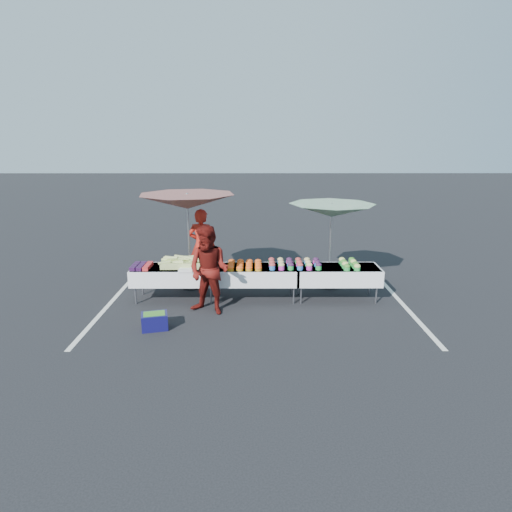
{
  "coord_description": "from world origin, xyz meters",
  "views": [
    {
      "loc": [
        -0.03,
        -9.05,
        3.42
      ],
      "look_at": [
        0.0,
        0.0,
        1.0
      ],
      "focal_mm": 30.0,
      "sensor_mm": 36.0,
      "label": 1
    }
  ],
  "objects_px": {
    "vendor": "(202,246)",
    "customer": "(209,270)",
    "table_left": "(175,274)",
    "storage_bin": "(155,321)",
    "table_center": "(256,274)",
    "umbrella_right": "(332,211)",
    "table_right": "(337,274)",
    "umbrella_left": "(187,202)"
  },
  "relations": [
    {
      "from": "umbrella_right",
      "to": "table_right",
      "type": "bearing_deg",
      "value": -87.67
    },
    {
      "from": "customer",
      "to": "storage_bin",
      "type": "relative_size",
      "value": 3.33
    },
    {
      "from": "table_center",
      "to": "table_right",
      "type": "bearing_deg",
      "value": 0.0
    },
    {
      "from": "vendor",
      "to": "umbrella_left",
      "type": "relative_size",
      "value": 0.7
    },
    {
      "from": "table_left",
      "to": "storage_bin",
      "type": "height_order",
      "value": "table_left"
    },
    {
      "from": "table_left",
      "to": "umbrella_left",
      "type": "distance_m",
      "value": 1.7
    },
    {
      "from": "vendor",
      "to": "table_left",
      "type": "bearing_deg",
      "value": 82.18
    },
    {
      "from": "table_right",
      "to": "storage_bin",
      "type": "distance_m",
      "value": 4.07
    },
    {
      "from": "table_left",
      "to": "vendor",
      "type": "bearing_deg",
      "value": 69.98
    },
    {
      "from": "table_left",
      "to": "table_center",
      "type": "distance_m",
      "value": 1.8
    },
    {
      "from": "table_right",
      "to": "umbrella_left",
      "type": "bearing_deg",
      "value": 167.19
    },
    {
      "from": "vendor",
      "to": "umbrella_right",
      "type": "relative_size",
      "value": 0.84
    },
    {
      "from": "table_center",
      "to": "customer",
      "type": "relative_size",
      "value": 1.02
    },
    {
      "from": "table_right",
      "to": "vendor",
      "type": "bearing_deg",
      "value": 158.22
    },
    {
      "from": "umbrella_left",
      "to": "table_right",
      "type": "bearing_deg",
      "value": -12.81
    },
    {
      "from": "table_center",
      "to": "table_right",
      "type": "height_order",
      "value": "same"
    },
    {
      "from": "table_left",
      "to": "umbrella_left",
      "type": "height_order",
      "value": "umbrella_left"
    },
    {
      "from": "table_center",
      "to": "customer",
      "type": "xyz_separation_m",
      "value": [
        -0.95,
        -0.79,
        0.33
      ]
    },
    {
      "from": "customer",
      "to": "umbrella_right",
      "type": "xyz_separation_m",
      "value": [
        2.72,
        1.59,
        0.95
      ]
    },
    {
      "from": "table_left",
      "to": "umbrella_right",
      "type": "relative_size",
      "value": 0.85
    },
    {
      "from": "table_left",
      "to": "umbrella_right",
      "type": "height_order",
      "value": "umbrella_right"
    },
    {
      "from": "table_left",
      "to": "customer",
      "type": "bearing_deg",
      "value": -43.08
    },
    {
      "from": "vendor",
      "to": "umbrella_left",
      "type": "bearing_deg",
      "value": 76.17
    },
    {
      "from": "customer",
      "to": "umbrella_left",
      "type": "distance_m",
      "value": 2.05
    },
    {
      "from": "table_left",
      "to": "customer",
      "type": "height_order",
      "value": "customer"
    },
    {
      "from": "umbrella_left",
      "to": "umbrella_right",
      "type": "height_order",
      "value": "umbrella_left"
    },
    {
      "from": "vendor",
      "to": "storage_bin",
      "type": "xyz_separation_m",
      "value": [
        -0.58,
        -2.84,
        -0.76
      ]
    },
    {
      "from": "table_center",
      "to": "storage_bin",
      "type": "distance_m",
      "value": 2.53
    },
    {
      "from": "umbrella_right",
      "to": "umbrella_left",
      "type": "bearing_deg",
      "value": -179.46
    },
    {
      "from": "umbrella_left",
      "to": "storage_bin",
      "type": "bearing_deg",
      "value": -98.16
    },
    {
      "from": "table_left",
      "to": "storage_bin",
      "type": "relative_size",
      "value": 3.39
    },
    {
      "from": "table_left",
      "to": "umbrella_right",
      "type": "distance_m",
      "value": 3.88
    },
    {
      "from": "vendor",
      "to": "customer",
      "type": "relative_size",
      "value": 1.02
    },
    {
      "from": "table_right",
      "to": "umbrella_right",
      "type": "relative_size",
      "value": 0.85
    },
    {
      "from": "table_right",
      "to": "umbrella_left",
      "type": "relative_size",
      "value": 0.7
    },
    {
      "from": "table_center",
      "to": "customer",
      "type": "distance_m",
      "value": 1.28
    },
    {
      "from": "umbrella_left",
      "to": "umbrella_right",
      "type": "bearing_deg",
      "value": 0.54
    },
    {
      "from": "customer",
      "to": "table_center",
      "type": "bearing_deg",
      "value": 62.28
    },
    {
      "from": "umbrella_right",
      "to": "storage_bin",
      "type": "bearing_deg",
      "value": -147.06
    },
    {
      "from": "table_right",
      "to": "customer",
      "type": "distance_m",
      "value": 2.88
    },
    {
      "from": "vendor",
      "to": "storage_bin",
      "type": "relative_size",
      "value": 3.38
    },
    {
      "from": "table_right",
      "to": "umbrella_left",
      "type": "height_order",
      "value": "umbrella_left"
    }
  ]
}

